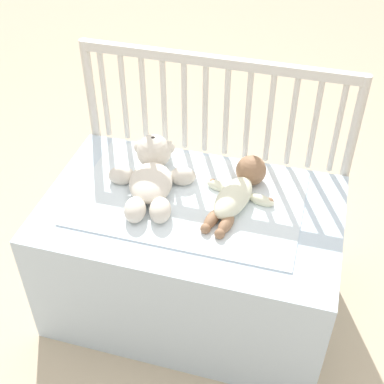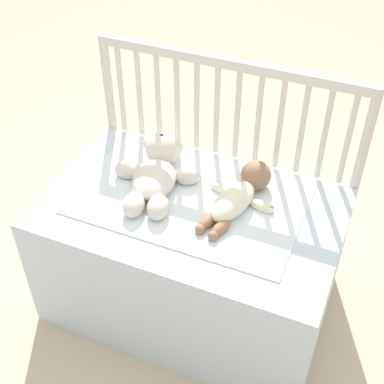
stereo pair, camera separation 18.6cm
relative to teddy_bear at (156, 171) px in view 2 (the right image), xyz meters
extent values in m
plane|color=#C6B293|center=(0.17, -0.08, -0.58)|extent=(12.00, 12.00, 0.00)
cube|color=silver|center=(0.17, -0.08, -0.31)|extent=(1.06, 0.65, 0.53)
cylinder|color=beige|center=(-0.34, 0.27, -0.11)|extent=(0.04, 0.04, 0.94)
cylinder|color=beige|center=(0.69, 0.27, -0.11)|extent=(0.04, 0.04, 0.94)
cube|color=beige|center=(0.17, 0.27, 0.34)|extent=(1.03, 0.03, 0.04)
cylinder|color=beige|center=(-0.28, 0.27, 0.14)|extent=(0.02, 0.02, 0.37)
cylinder|color=beige|center=(-0.20, 0.27, 0.14)|extent=(0.02, 0.02, 0.37)
cylinder|color=beige|center=(-0.12, 0.27, 0.14)|extent=(0.02, 0.02, 0.37)
cylinder|color=beige|center=(-0.03, 0.27, 0.14)|extent=(0.02, 0.02, 0.37)
cylinder|color=beige|center=(0.05, 0.27, 0.14)|extent=(0.02, 0.02, 0.37)
cylinder|color=beige|center=(0.13, 0.27, 0.14)|extent=(0.02, 0.02, 0.37)
cylinder|color=beige|center=(0.21, 0.27, 0.14)|extent=(0.02, 0.02, 0.37)
cylinder|color=beige|center=(0.30, 0.27, 0.14)|extent=(0.02, 0.02, 0.37)
cylinder|color=beige|center=(0.38, 0.27, 0.14)|extent=(0.02, 0.02, 0.37)
cylinder|color=beige|center=(0.46, 0.27, 0.14)|extent=(0.02, 0.02, 0.37)
cylinder|color=beige|center=(0.54, 0.27, 0.14)|extent=(0.02, 0.02, 0.37)
cylinder|color=beige|center=(0.63, 0.27, 0.14)|extent=(0.02, 0.02, 0.37)
cube|color=white|center=(0.15, -0.04, -0.05)|extent=(0.80, 0.51, 0.01)
ellipsoid|color=silver|center=(0.01, -0.04, -0.01)|extent=(0.21, 0.25, 0.09)
sphere|color=silver|center=(-0.03, 0.11, 0.02)|extent=(0.13, 0.13, 0.13)
sphere|color=tan|center=(-0.03, 0.11, 0.05)|extent=(0.06, 0.06, 0.06)
sphere|color=black|center=(-0.03, 0.11, 0.07)|extent=(0.02, 0.02, 0.02)
sphere|color=silver|center=(-0.09, 0.12, 0.02)|extent=(0.05, 0.05, 0.05)
sphere|color=silver|center=(0.02, 0.15, 0.02)|extent=(0.05, 0.05, 0.05)
ellipsoid|color=silver|center=(-0.11, -0.02, -0.02)|extent=(0.11, 0.09, 0.07)
ellipsoid|color=silver|center=(0.11, 0.04, -0.02)|extent=(0.11, 0.09, 0.07)
ellipsoid|color=silver|center=(0.00, -0.19, -0.01)|extent=(0.10, 0.12, 0.08)
ellipsoid|color=silver|center=(0.09, -0.16, -0.01)|extent=(0.10, 0.12, 0.08)
ellipsoid|color=#EAEACC|center=(0.31, -0.04, -0.01)|extent=(0.15, 0.25, 0.08)
sphere|color=#936B4C|center=(0.35, 0.11, 0.01)|extent=(0.11, 0.11, 0.11)
ellipsoid|color=#EAEACC|center=(0.25, 0.04, -0.03)|extent=(0.10, 0.06, 0.04)
ellipsoid|color=#EAEACC|center=(0.41, 0.00, -0.03)|extent=(0.10, 0.06, 0.04)
sphere|color=#936B4C|center=(0.22, 0.05, -0.03)|extent=(0.03, 0.03, 0.03)
sphere|color=#936B4C|center=(0.44, 0.00, -0.03)|extent=(0.03, 0.03, 0.03)
ellipsoid|color=#936B4C|center=(0.26, -0.14, -0.03)|extent=(0.06, 0.11, 0.04)
ellipsoid|color=#936B4C|center=(0.32, -0.15, -0.03)|extent=(0.06, 0.11, 0.04)
sphere|color=#936B4C|center=(0.25, -0.19, -0.03)|extent=(0.04, 0.04, 0.04)
sphere|color=#936B4C|center=(0.30, -0.20, -0.03)|extent=(0.04, 0.04, 0.04)
camera|label=1|loc=(0.55, -1.43, 1.22)|focal=50.00mm
camera|label=2|loc=(0.73, -1.37, 1.22)|focal=50.00mm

